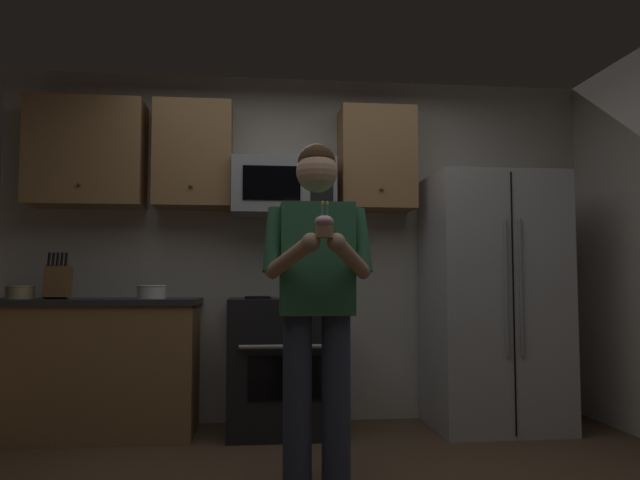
{
  "coord_description": "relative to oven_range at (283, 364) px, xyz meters",
  "views": [
    {
      "loc": [
        -0.36,
        -3.04,
        1.02
      ],
      "look_at": [
        -0.02,
        0.21,
        1.25
      ],
      "focal_mm": 35.16,
      "sensor_mm": 36.0,
      "label": 1
    }
  ],
  "objects": [
    {
      "name": "wall_back",
      "position": [
        0.15,
        0.39,
        0.84
      ],
      "size": [
        4.4,
        0.1,
        2.6
      ],
      "primitive_type": "cube",
      "color": "beige",
      "rests_on": "ground"
    },
    {
      "name": "oven_range",
      "position": [
        0.0,
        0.0,
        0.0
      ],
      "size": [
        0.76,
        0.7,
        0.93
      ],
      "color": "black",
      "rests_on": "ground"
    },
    {
      "name": "microwave",
      "position": [
        0.0,
        0.12,
        1.26
      ],
      "size": [
        0.74,
        0.41,
        0.4
      ],
      "color": "#9EA0A5"
    },
    {
      "name": "refrigerator",
      "position": [
        1.5,
        -0.04,
        0.44
      ],
      "size": [
        0.9,
        0.75,
        1.8
      ],
      "color": "#B7BABF",
      "rests_on": "ground"
    },
    {
      "name": "cabinet_row_upper",
      "position": [
        -0.57,
        0.17,
        1.49
      ],
      "size": [
        2.78,
        0.36,
        0.76
      ],
      "color": "#9E7247"
    },
    {
      "name": "counter_left",
      "position": [
        -1.3,
        0.02,
        0.0
      ],
      "size": [
        1.44,
        0.66,
        0.92
      ],
      "color": "#9E7247",
      "rests_on": "ground"
    },
    {
      "name": "knife_block",
      "position": [
        -1.52,
        -0.03,
        0.57
      ],
      "size": [
        0.16,
        0.15,
        0.32
      ],
      "color": "brown",
      "rests_on": "counter_left"
    },
    {
      "name": "bowl_large_white",
      "position": [
        -0.9,
        -0.03,
        0.51
      ],
      "size": [
        0.2,
        0.2,
        0.09
      ],
      "color": "white",
      "rests_on": "counter_left"
    },
    {
      "name": "bowl_small_colored",
      "position": [
        -1.77,
        0.02,
        0.5
      ],
      "size": [
        0.19,
        0.19,
        0.09
      ],
      "color": "beige",
      "rests_on": "counter_left"
    },
    {
      "name": "person",
      "position": [
        0.12,
        -1.16,
        0.53
      ],
      "size": [
        0.6,
        0.48,
        1.76
      ],
      "color": "#383F59",
      "rests_on": "ground"
    },
    {
      "name": "cupcake",
      "position": [
        0.12,
        -1.49,
        0.83
      ],
      "size": [
        0.09,
        0.09,
        0.17
      ],
      "color": "#A87F56"
    }
  ]
}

